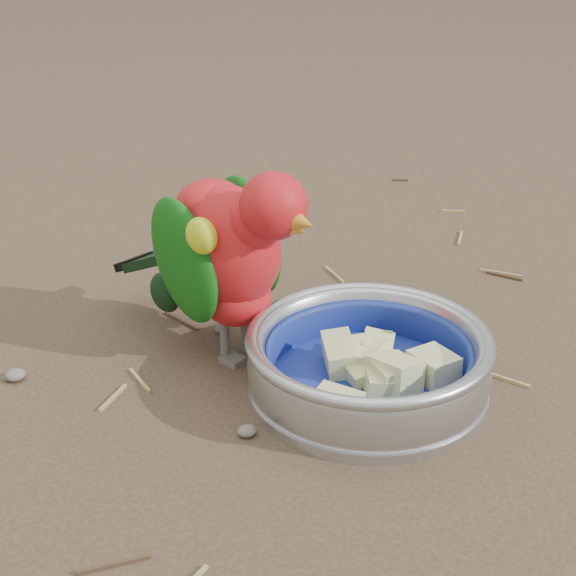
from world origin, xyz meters
name	(u,v)px	position (x,y,z in m)	size (l,w,h in m)	color
ground	(309,370)	(0.00, 0.00, 0.00)	(60.00, 60.00, 0.00)	#4E392B
food_bowl	(367,386)	(0.03, -0.06, 0.01)	(0.22, 0.22, 0.02)	#B2B2BA
bowl_wall	(369,357)	(0.03, -0.06, 0.04)	(0.22, 0.22, 0.04)	#B2B2BA
fruit_wedges	(368,364)	(0.03, -0.06, 0.03)	(0.13, 0.13, 0.03)	beige
lory_parrot	(229,264)	(-0.05, 0.06, 0.10)	(0.11, 0.24, 0.19)	red
ground_debris	(334,359)	(0.03, 0.00, 0.00)	(0.90, 0.80, 0.01)	#A39052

